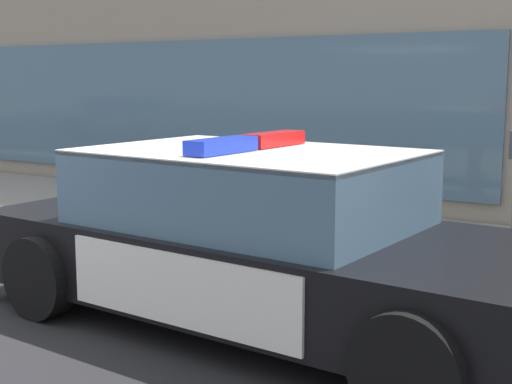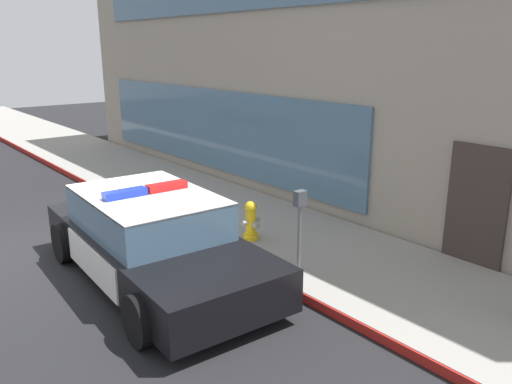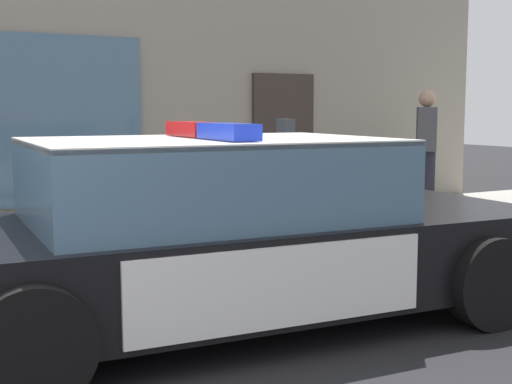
# 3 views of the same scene
# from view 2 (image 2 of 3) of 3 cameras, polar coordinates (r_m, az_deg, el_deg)

# --- Properties ---
(ground) EXTENTS (48.00, 48.00, 0.00)m
(ground) POSITION_cam_2_polar(r_m,az_deg,el_deg) (10.21, -22.98, -5.92)
(ground) COLOR black
(sidewalk) EXTENTS (48.00, 2.89, 0.15)m
(sidewalk) POSITION_cam_2_polar(r_m,az_deg,el_deg) (11.69, -4.94, -1.58)
(sidewalk) COLOR gray
(sidewalk) RESTS_ON ground
(curb_red_paint) EXTENTS (28.80, 0.04, 0.14)m
(curb_red_paint) POSITION_cam_2_polar(r_m,az_deg,el_deg) (10.98, -11.25, -3.00)
(curb_red_paint) COLOR maroon
(curb_red_paint) RESTS_ON ground
(storefront_building) EXTENTS (18.15, 9.84, 6.83)m
(storefront_building) POSITION_cam_2_polar(r_m,az_deg,el_deg) (15.65, 14.99, 14.80)
(storefront_building) COLOR gray
(storefront_building) RESTS_ON ground
(police_cruiser) EXTENTS (4.92, 2.35, 1.49)m
(police_cruiser) POSITION_cam_2_polar(r_m,az_deg,el_deg) (8.21, -11.42, -5.08)
(police_cruiser) COLOR black
(police_cruiser) RESTS_ON ground
(fire_hydrant) EXTENTS (0.34, 0.39, 0.73)m
(fire_hydrant) POSITION_cam_2_polar(r_m,az_deg,el_deg) (9.37, -0.56, -3.25)
(fire_hydrant) COLOR gold
(fire_hydrant) RESTS_ON sidewalk
(parking_meter) EXTENTS (0.12, 0.18, 1.34)m
(parking_meter) POSITION_cam_2_polar(r_m,az_deg,el_deg) (7.83, 4.87, -2.75)
(parking_meter) COLOR slate
(parking_meter) RESTS_ON sidewalk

